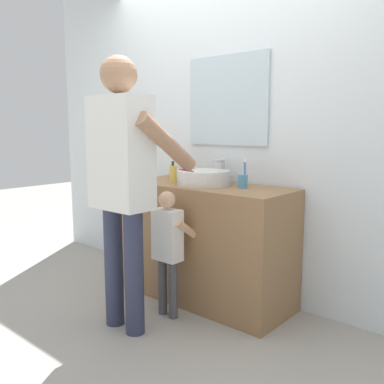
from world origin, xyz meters
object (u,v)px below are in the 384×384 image
at_px(soap_bottle, 173,174).
at_px(adult_parent, 123,170).
at_px(child_toddler, 168,242).
at_px(toothbrush_cup, 243,180).

height_order(soap_bottle, adult_parent, adult_parent).
bearing_deg(child_toddler, adult_parent, -106.02).
bearing_deg(soap_bottle, child_toddler, -50.97).
relative_size(soap_bottle, adult_parent, 0.09).
bearing_deg(toothbrush_cup, adult_parent, -117.58).
distance_m(toothbrush_cup, child_toddler, 0.68).
height_order(child_toddler, adult_parent, adult_parent).
height_order(soap_bottle, child_toddler, soap_bottle).
xyz_separation_m(toothbrush_cup, soap_bottle, (-0.60, -0.08, 0.01)).
height_order(toothbrush_cup, child_toddler, toothbrush_cup).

